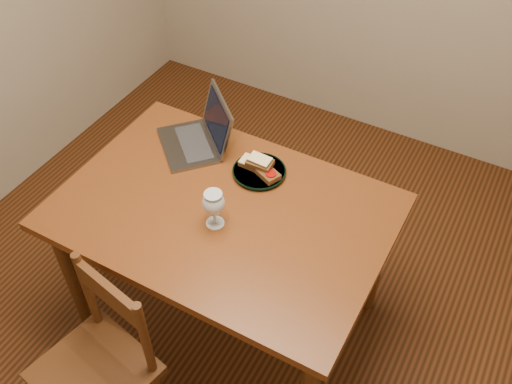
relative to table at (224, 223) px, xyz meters
The scene contains 9 objects.
floor 0.67m from the table, 66.67° to the left, with size 3.20×3.20×0.02m, color black.
table is the anchor object (origin of this frame).
chair 0.71m from the table, 103.08° to the right, with size 0.46×0.44×0.42m.
plate 0.26m from the table, 83.41° to the left, with size 0.23×0.23×0.02m, color black.
sandwich_cheese 0.28m from the table, 92.10° to the left, with size 0.11×0.06×0.03m, color #381E0C, non-canonical shape.
sandwich_tomato 0.27m from the table, 73.04° to the left, with size 0.11×0.07×0.03m, color #381E0C, non-canonical shape.
sandwich_top 0.29m from the table, 83.55° to the left, with size 0.11×0.06×0.03m, color #381E0C, non-canonical shape.
milk_glass 0.19m from the table, 79.67° to the right, with size 0.09×0.09×0.17m, color white, non-canonical shape.
laptop 0.44m from the table, 134.17° to the left, with size 0.42×0.41×0.22m.
Camera 1 is at (0.81, -1.39, 2.39)m, focal length 40.00 mm.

